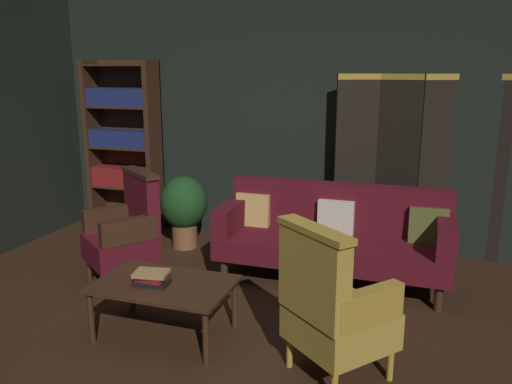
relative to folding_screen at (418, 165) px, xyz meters
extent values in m
plane|color=#331E11|center=(-1.24, -2.33, -0.99)|extent=(10.00, 10.00, 0.00)
cube|color=black|center=(-1.24, 0.12, 0.41)|extent=(7.20, 0.10, 2.80)
cube|color=black|center=(-0.63, -0.07, -0.04)|extent=(0.42, 0.25, 1.90)
cube|color=#B78E33|center=(-0.63, -0.07, 0.88)|extent=(0.42, 0.25, 0.06)
cube|color=black|center=(-0.21, -0.04, -0.04)|extent=(0.45, 0.18, 1.90)
cube|color=#B78E33|center=(-0.21, -0.04, 0.88)|extent=(0.45, 0.18, 0.06)
cube|color=black|center=(0.21, 0.01, -0.04)|extent=(0.41, 0.27, 1.90)
cube|color=#B78E33|center=(0.21, 0.01, 0.88)|extent=(0.41, 0.28, 0.06)
cube|color=black|center=(0.63, 0.10, -0.04)|extent=(0.46, 0.10, 1.90)
cube|color=#B78E33|center=(0.63, 0.10, 0.88)|extent=(0.46, 0.11, 0.06)
cube|color=#382114|center=(-3.81, -0.15, 0.04)|extent=(0.06, 0.32, 2.05)
cube|color=#382114|center=(-2.97, -0.15, 0.04)|extent=(0.06, 0.32, 2.05)
cube|color=#382114|center=(-3.39, 0.00, 0.04)|extent=(0.90, 0.02, 2.05)
cube|color=#382114|center=(-3.39, -0.15, -0.93)|extent=(0.86, 0.30, 0.02)
cube|color=#382114|center=(-3.39, -0.15, -0.44)|extent=(0.86, 0.30, 0.02)
cube|color=maroon|center=(-3.39, -0.17, -0.32)|extent=(0.78, 0.22, 0.23)
cube|color=#382114|center=(-3.39, -0.15, 0.04)|extent=(0.86, 0.30, 0.02)
cube|color=navy|center=(-3.39, -0.17, 0.15)|extent=(0.78, 0.22, 0.20)
cube|color=#382114|center=(-3.39, -0.15, 0.52)|extent=(0.86, 0.30, 0.02)
cube|color=navy|center=(-3.39, -0.17, 0.64)|extent=(0.78, 0.22, 0.20)
cube|color=#382114|center=(-3.39, -0.15, 1.00)|extent=(0.86, 0.30, 0.02)
cylinder|color=#382114|center=(-1.64, -1.28, -0.88)|extent=(0.07, 0.07, 0.22)
cylinder|color=#382114|center=(0.26, -1.28, -0.88)|extent=(0.07, 0.07, 0.22)
cylinder|color=#382114|center=(-1.64, -0.68, -0.88)|extent=(0.07, 0.07, 0.22)
cylinder|color=#382114|center=(0.26, -0.68, -0.88)|extent=(0.07, 0.07, 0.22)
cube|color=#4C0F19|center=(-0.69, -0.98, -0.67)|extent=(2.10, 0.76, 0.20)
cube|color=#4C0F19|center=(-0.69, -0.67, -0.34)|extent=(2.10, 0.18, 0.46)
cube|color=#4C0F19|center=(-1.67, -0.98, -0.44)|extent=(0.16, 0.68, 0.26)
cube|color=#4C0F19|center=(0.29, -0.98, -0.44)|extent=(0.16, 0.68, 0.26)
cube|color=tan|center=(-1.52, -0.78, -0.42)|extent=(0.34, 0.15, 0.35)
cube|color=beige|center=(-0.69, -0.78, -0.42)|extent=(0.34, 0.12, 0.34)
cube|color=#4C5123|center=(0.14, -0.78, -0.42)|extent=(0.35, 0.17, 0.35)
cylinder|color=#382114|center=(-2.13, -2.63, -0.79)|extent=(0.04, 0.04, 0.39)
cylinder|color=#382114|center=(-1.23, -2.63, -0.79)|extent=(0.04, 0.04, 0.39)
cylinder|color=#382114|center=(-2.13, -2.09, -0.79)|extent=(0.04, 0.04, 0.39)
cylinder|color=#382114|center=(-1.23, -2.09, -0.79)|extent=(0.04, 0.04, 0.39)
cube|color=#382114|center=(-1.68, -2.36, -0.58)|extent=(1.00, 0.64, 0.03)
cylinder|color=#B78E33|center=(-0.04, -2.41, -0.88)|extent=(0.04, 0.04, 0.22)
cylinder|color=#B78E33|center=(-0.40, -2.11, -0.88)|extent=(0.04, 0.04, 0.22)
cylinder|color=#B78E33|center=(-0.69, -2.47, -0.88)|extent=(0.04, 0.04, 0.22)
cube|color=#B79338|center=(-0.37, -2.44, -0.65)|extent=(0.79, 0.79, 0.24)
cube|color=#B79338|center=(-0.52, -2.61, -0.26)|extent=(0.51, 0.45, 0.54)
cube|color=#B78E33|center=(-0.52, -2.61, 0.03)|extent=(0.54, 0.48, 0.04)
cube|color=#B78E33|center=(-0.18, -2.59, -0.42)|extent=(0.39, 0.44, 0.22)
cube|color=#B78E33|center=(-0.55, -2.28, -0.42)|extent=(0.39, 0.44, 0.22)
cylinder|color=#382114|center=(-2.85, -1.67, -0.88)|extent=(0.04, 0.04, 0.22)
cylinder|color=#382114|center=(-2.48, -1.94, -0.88)|extent=(0.04, 0.04, 0.22)
cylinder|color=#382114|center=(-2.58, -1.30, -0.88)|extent=(0.04, 0.04, 0.22)
cylinder|color=#382114|center=(-2.21, -1.57, -0.88)|extent=(0.04, 0.04, 0.22)
cube|color=#4C0F19|center=(-2.53, -1.62, -0.65)|extent=(0.78, 0.78, 0.24)
cube|color=#4C0F19|center=(-2.39, -1.44, -0.26)|extent=(0.52, 0.43, 0.54)
cube|color=#382114|center=(-2.39, -1.44, 0.03)|extent=(0.56, 0.46, 0.04)
cube|color=#382114|center=(-2.72, -1.48, -0.42)|extent=(0.37, 0.45, 0.22)
cube|color=#382114|center=(-2.34, -1.76, -0.42)|extent=(0.37, 0.45, 0.22)
cylinder|color=brown|center=(-2.42, -0.53, -0.85)|extent=(0.28, 0.28, 0.28)
ellipsoid|color=#193D19|center=(-2.42, -0.53, -0.47)|extent=(0.51, 0.51, 0.59)
cube|color=black|center=(-1.74, -2.42, -0.55)|extent=(0.26, 0.17, 0.03)
cube|color=maroon|center=(-1.74, -2.42, -0.51)|extent=(0.21, 0.15, 0.04)
cube|color=#9E7A47|center=(-1.74, -2.42, -0.48)|extent=(0.27, 0.21, 0.03)
camera|label=1|loc=(0.07, -5.44, 0.95)|focal=35.92mm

